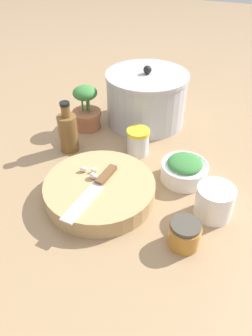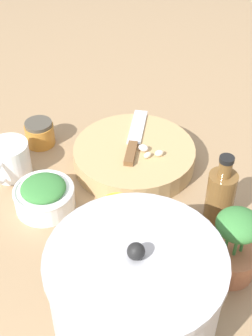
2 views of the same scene
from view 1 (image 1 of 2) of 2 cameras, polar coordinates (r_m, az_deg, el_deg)
name	(u,v)px [view 1 (image 1 of 2)]	position (r m, az deg, el deg)	size (l,w,h in m)	color
ground_plane	(131,177)	(0.96, 0.81, -1.52)	(5.00, 5.00, 0.00)	#997A56
cutting_board	(100,190)	(0.88, -4.58, -3.84)	(0.30, 0.30, 0.05)	tan
chef_knife	(95,188)	(0.84, -5.46, -3.56)	(0.06, 0.23, 0.01)	brown
garlic_cloves	(90,172)	(0.89, -6.22, -0.78)	(0.06, 0.05, 0.02)	silver
herb_bowl	(184,169)	(0.95, 10.10, -0.22)	(0.14, 0.14, 0.07)	white
spice_jar	(138,142)	(1.03, 2.10, 4.59)	(0.07, 0.07, 0.09)	silver
coffee_mug	(215,201)	(0.85, 15.17, -5.59)	(0.10, 0.13, 0.09)	white
honey_jar	(184,234)	(0.78, 10.15, -11.25)	(0.08, 0.08, 0.07)	#BC7A2D
oil_bottle	(68,132)	(1.05, -10.05, 6.27)	(0.06, 0.06, 0.17)	brown
stock_pot	(146,98)	(1.19, 3.56, 12.05)	(0.29, 0.29, 0.21)	#B2B2B7
potted_herb	(86,110)	(1.17, -6.91, 9.93)	(0.10, 0.10, 0.16)	#B26B47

